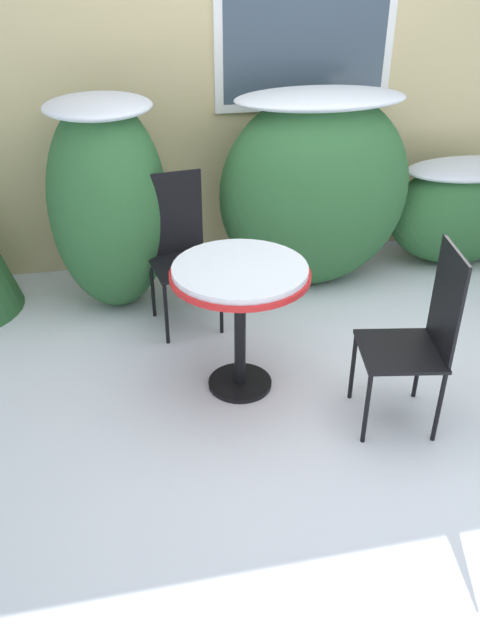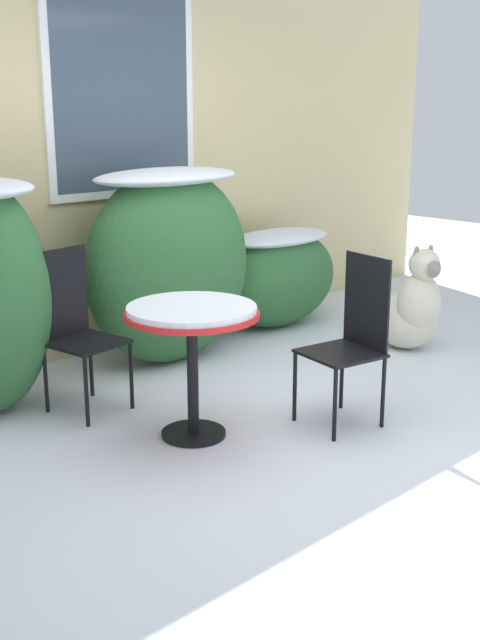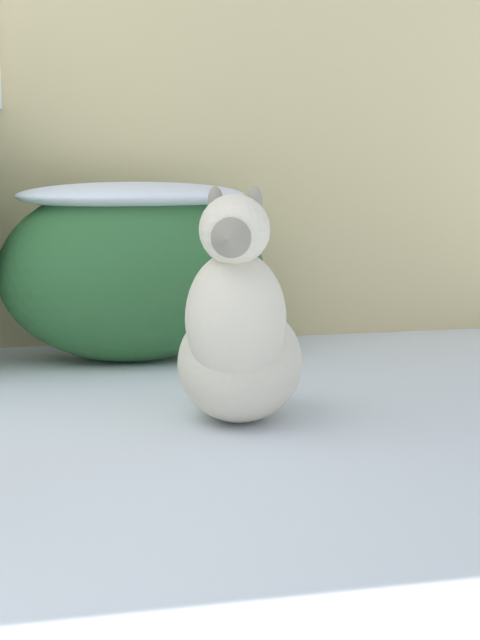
{
  "view_description": "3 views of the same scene",
  "coord_description": "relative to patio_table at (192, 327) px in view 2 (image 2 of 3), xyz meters",
  "views": [
    {
      "loc": [
        -1.1,
        -2.36,
        2.16
      ],
      "look_at": [
        -0.5,
        0.45,
        0.43
      ],
      "focal_mm": 35.0,
      "sensor_mm": 36.0,
      "label": 1
    },
    {
      "loc": [
        -3.21,
        -2.74,
        1.81
      ],
      "look_at": [
        0.0,
        0.6,
        0.55
      ],
      "focal_mm": 45.0,
      "sensor_mm": 36.0,
      "label": 2
    },
    {
      "loc": [
        1.01,
        -2.62,
        0.9
      ],
      "look_at": [
        1.76,
        0.62,
        0.35
      ],
      "focal_mm": 55.0,
      "sensor_mm": 36.0,
      "label": 3
    }
  ],
  "objects": [
    {
      "name": "patio_table",
      "position": [
        0.0,
        0.0,
        0.0
      ],
      "size": [
        0.74,
        0.74,
        0.75
      ],
      "color": "black",
      "rests_on": "ground_plane"
    },
    {
      "name": "shrub_right",
      "position": [
        2.02,
        1.26,
        -0.2
      ],
      "size": [
        1.19,
        0.63,
        0.8
      ],
      "color": "#2D6033",
      "rests_on": "ground_plane"
    },
    {
      "name": "dog",
      "position": [
        2.24,
        0.11,
        -0.34
      ],
      "size": [
        0.58,
        0.74,
        0.82
      ],
      "rotation": [
        0.0,
        0.0,
        -0.32
      ],
      "color": "beige",
      "rests_on": "ground_plane"
    },
    {
      "name": "ground_plane",
      "position": [
        0.5,
        -0.45,
        -0.64
      ],
      "size": [
        16.0,
        16.0,
        0.0
      ],
      "primitive_type": "plane",
      "color": "silver"
    },
    {
      "name": "patio_chair_near_table",
      "position": [
        -0.22,
        0.81,
        -0.12
      ],
      "size": [
        0.45,
        0.45,
        0.98
      ],
      "rotation": [
        0.0,
        0.0,
        0.15
      ],
      "color": "black",
      "rests_on": "ground_plane"
    },
    {
      "name": "house_wall",
      "position": [
        0.52,
        1.74,
        0.95
      ],
      "size": [
        8.0,
        0.1,
        3.13
      ],
      "color": "#D1BC84",
      "rests_on": "ground_plane"
    },
    {
      "name": "shrub_middle",
      "position": [
        0.78,
        1.15,
        0.09
      ],
      "size": [
        1.35,
        0.73,
        1.38
      ],
      "color": "#2D6033",
      "rests_on": "ground_plane"
    },
    {
      "name": "patio_chair_far_side",
      "position": [
        0.8,
        -0.46,
        -0.12
      ],
      "size": [
        0.46,
        0.46,
        0.98
      ],
      "rotation": [
        0.0,
        0.0,
        4.54
      ],
      "color": "black",
      "rests_on": "ground_plane"
    }
  ]
}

